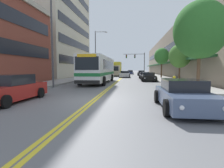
{
  "coord_description": "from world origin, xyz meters",
  "views": [
    {
      "loc": [
        2.14,
        -9.49,
        1.76
      ],
      "look_at": [
        -0.52,
        12.75,
        -0.21
      ],
      "focal_mm": 28.0,
      "sensor_mm": 36.0,
      "label": 1
    }
  ],
  "objects": [
    {
      "name": "street_lamp_left_far",
      "position": [
        -4.99,
        24.99,
        5.37
      ],
      "size": [
        2.5,
        0.28,
        9.14
      ],
      "color": "#47474C",
      "rests_on": "ground_plane"
    },
    {
      "name": "traffic_signal_mast",
      "position": [
        3.19,
        38.59,
        4.32
      ],
      "size": [
        5.81,
        0.38,
        6.06
      ],
      "color": "#47474C",
      "rests_on": "ground_plane"
    },
    {
      "name": "street_tree_right_near",
      "position": [
        6.74,
        3.5,
        4.43
      ],
      "size": [
        3.61,
        3.61,
        6.24
      ],
      "color": "brown",
      "rests_on": "sidewalk_right"
    },
    {
      "name": "car_red_parked_left_mid",
      "position": [
        -4.38,
        -0.95,
        0.66
      ],
      "size": [
        2.07,
        4.89,
        1.45
      ],
      "color": "maroon",
      "rests_on": "ground_plane"
    },
    {
      "name": "car_navy_moving_lead",
      "position": [
        1.29,
        47.06,
        0.6
      ],
      "size": [
        2.09,
        4.36,
        1.29
      ],
      "color": "#19234C",
      "rests_on": "ground_plane"
    },
    {
      "name": "sidewalk_left",
      "position": [
        -7.26,
        37.0,
        0.09
      ],
      "size": [
        3.52,
        106.0,
        0.18
      ],
      "color": "#9E9B96",
      "rests_on": "ground_plane"
    },
    {
      "name": "car_silver_moving_second",
      "position": [
        0.51,
        26.05,
        0.63
      ],
      "size": [
        2.16,
        4.62,
        1.33
      ],
      "color": "#B7B7BC",
      "rests_on": "ground_plane"
    },
    {
      "name": "box_truck",
      "position": [
        -2.04,
        33.3,
        1.7
      ],
      "size": [
        2.64,
        7.18,
        3.39
      ],
      "color": "#BCAD89",
      "rests_on": "ground_plane"
    },
    {
      "name": "fire_hydrant",
      "position": [
        5.95,
        7.24,
        0.64
      ],
      "size": [
        0.35,
        0.27,
        0.92
      ],
      "color": "yellow",
      "rests_on": "sidewalk_right"
    },
    {
      "name": "street_lamp_left_near",
      "position": [
        -5.01,
        6.13,
        5.08
      ],
      "size": [
        2.27,
        0.28,
        8.64
      ],
      "color": "#47474C",
      "rests_on": "ground_plane"
    },
    {
      "name": "sidewalk_right",
      "position": [
        7.26,
        37.0,
        0.09
      ],
      "size": [
        3.52,
        106.0,
        0.18
      ],
      "color": "#9E9B96",
      "rests_on": "ground_plane"
    },
    {
      "name": "car_slate_blue_parked_right_foreground",
      "position": [
        4.33,
        -1.64,
        0.6
      ],
      "size": [
        2.08,
        4.45,
        1.28
      ],
      "color": "#475675",
      "rests_on": "ground_plane"
    },
    {
      "name": "car_black_parked_right_far",
      "position": [
        4.37,
        16.0,
        0.58
      ],
      "size": [
        2.09,
        4.23,
        1.23
      ],
      "color": "black",
      "rests_on": "ground_plane"
    },
    {
      "name": "office_tower_left",
      "position": [
        -15.26,
        25.93,
        15.0
      ],
      "size": [
        12.08,
        20.22,
        30.01
      ],
      "color": "beige",
      "rests_on": "ground_plane"
    },
    {
      "name": "ground_plane",
      "position": [
        0.0,
        37.0,
        0.0
      ],
      "size": [
        240.0,
        240.0,
        0.0
      ],
      "primitive_type": "plane",
      "color": "slate"
    },
    {
      "name": "car_dark_grey_parked_right_end",
      "position": [
        4.27,
        22.17,
        0.57
      ],
      "size": [
        2.01,
        4.63,
        1.2
      ],
      "color": "#38383D",
      "rests_on": "ground_plane"
    },
    {
      "name": "car_charcoal_parked_right_mid",
      "position": [
        4.34,
        36.47,
        0.62
      ],
      "size": [
        2.0,
        4.83,
        1.31
      ],
      "color": "#232328",
      "rests_on": "ground_plane"
    },
    {
      "name": "car_beige_moving_third",
      "position": [
        1.17,
        55.4,
        0.57
      ],
      "size": [
        2.03,
        4.47,
        1.18
      ],
      "color": "#BCAD89",
      "rests_on": "ground_plane"
    },
    {
      "name": "street_tree_right_far",
      "position": [
        7.23,
        22.83,
        4.0
      ],
      "size": [
        2.59,
        2.59,
        5.26
      ],
      "color": "brown",
      "rests_on": "sidewalk_right"
    },
    {
      "name": "storefront_row_right",
      "position": [
        13.25,
        37.0,
        4.74
      ],
      "size": [
        9.1,
        68.0,
        9.5
      ],
      "color": "gray",
      "rests_on": "ground_plane"
    },
    {
      "name": "car_white_parked_left_near",
      "position": [
        -4.37,
        27.01,
        0.62
      ],
      "size": [
        2.11,
        4.36,
        1.32
      ],
      "color": "white",
      "rests_on": "ground_plane"
    },
    {
      "name": "city_bus",
      "position": [
        -2.08,
        12.04,
        1.79
      ],
      "size": [
        2.83,
        11.47,
        3.16
      ],
      "color": "silver",
      "rests_on": "ground_plane"
    },
    {
      "name": "centre_line",
      "position": [
        0.0,
        37.0,
        0.0
      ],
      "size": [
        0.34,
        106.0,
        0.01
      ],
      "color": "yellow",
      "rests_on": "ground_plane"
    },
    {
      "name": "street_tree_right_mid",
      "position": [
        7.81,
        12.82,
        3.31
      ],
      "size": [
        2.63,
        2.63,
        4.58
      ],
      "color": "brown",
      "rests_on": "sidewalk_right"
    }
  ]
}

